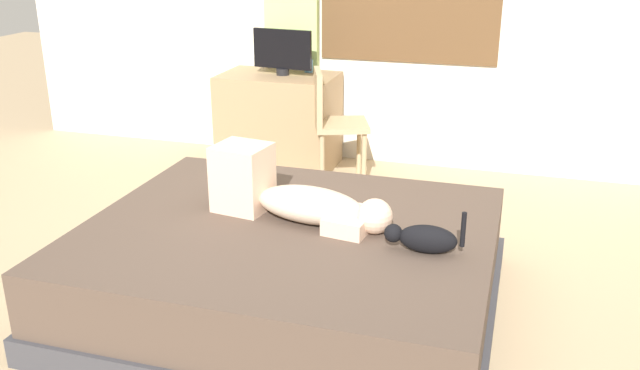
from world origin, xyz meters
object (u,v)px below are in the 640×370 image
(tv_monitor, at_px, (282,51))
(chair_by_desk, at_px, (332,119))
(person_lying, at_px, (292,196))
(desk, at_px, (279,121))
(bed, at_px, (289,267))
(cat, at_px, (424,238))
(cup, at_px, (309,66))

(tv_monitor, relative_size, chair_by_desk, 0.56)
(person_lying, bearing_deg, tv_monitor, 110.99)
(person_lying, bearing_deg, desk, 111.96)
(bed, bearing_deg, tv_monitor, 110.40)
(person_lying, relative_size, cat, 2.63)
(cat, height_order, desk, desk)
(bed, distance_m, cat, 0.74)
(bed, relative_size, cat, 5.63)
(tv_monitor, bearing_deg, bed, -69.60)
(person_lying, relative_size, tv_monitor, 1.96)
(person_lying, xyz_separation_m, cup, (-0.61, 2.15, 0.23))
(bed, bearing_deg, chair_by_desk, 99.31)
(cat, distance_m, desk, 2.65)
(bed, height_order, person_lying, person_lying)
(bed, distance_m, person_lying, 0.36)
(cup, bearing_deg, cat, -61.26)
(bed, xyz_separation_m, cup, (-0.62, 2.26, 0.57))
(person_lying, height_order, chair_by_desk, chair_by_desk)
(cat, xyz_separation_m, desk, (-1.49, 2.19, -0.15))
(cat, xyz_separation_m, tv_monitor, (-1.45, 2.19, 0.41))
(cup, bearing_deg, tv_monitor, -134.18)
(cat, bearing_deg, tv_monitor, 123.49)
(person_lying, xyz_separation_m, cat, (0.69, -0.20, -0.05))
(cup, bearing_deg, desk, -140.43)
(desk, bearing_deg, bed, -68.67)
(cup, xyz_separation_m, chair_by_desk, (0.33, -0.48, -0.28))
(desk, bearing_deg, cup, 39.57)
(desk, bearing_deg, tv_monitor, 0.00)
(cup, height_order, chair_by_desk, chair_by_desk)
(person_lying, xyz_separation_m, desk, (-0.80, 1.99, -0.19))
(person_lying, distance_m, cup, 2.25)
(tv_monitor, distance_m, cup, 0.26)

